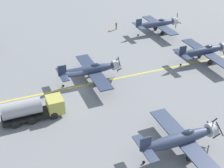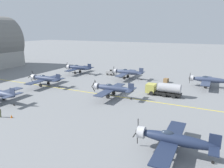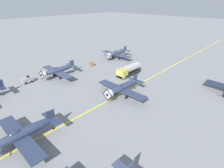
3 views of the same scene
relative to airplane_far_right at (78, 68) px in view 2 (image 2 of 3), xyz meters
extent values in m
plane|color=slate|center=(-18.17, -24.95, -2.01)|extent=(400.00, 400.00, 0.00)
cube|color=yellow|center=(-18.17, -24.95, -2.01)|extent=(0.30, 160.00, 0.01)
ellipsoid|color=#1E2842|center=(0.00, -0.41, 0.04)|extent=(1.50, 9.50, 1.42)
cylinder|color=#B7B7BC|center=(0.00, 4.04, 0.04)|extent=(1.58, 0.90, 1.58)
ellipsoid|color=#232D3D|center=(0.00, 0.73, 0.60)|extent=(0.80, 1.70, 0.76)
cube|color=#1E2842|center=(0.00, 0.35, -0.30)|extent=(12.00, 2.10, 0.16)
cube|color=#1E2842|center=(0.00, -4.50, 0.19)|extent=(4.40, 1.10, 0.12)
cube|color=#1E2842|center=(0.00, -4.50, 0.84)|extent=(0.14, 1.30, 1.60)
sphere|color=black|center=(0.00, 4.54, 0.04)|extent=(0.56, 0.56, 0.56)
cube|color=black|center=(-0.41, 4.54, 0.81)|extent=(0.94, 0.06, 1.62)
cube|color=black|center=(-0.78, 4.54, -0.37)|extent=(1.62, 0.06, 0.94)
cube|color=black|center=(0.41, 4.54, -0.74)|extent=(0.94, 0.06, 1.62)
cube|color=black|center=(0.78, 4.54, 0.44)|extent=(1.62, 0.06, 0.94)
cylinder|color=black|center=(-1.50, 0.35, -0.93)|extent=(0.14, 0.14, 1.26)
cylinder|color=black|center=(-1.50, 0.35, -1.56)|extent=(0.22, 0.90, 0.90)
cylinder|color=black|center=(1.50, 0.35, -0.93)|extent=(0.14, 0.14, 1.26)
cylinder|color=black|center=(1.50, 0.35, -1.56)|extent=(0.22, 0.90, 0.90)
cylinder|color=black|center=(0.00, -4.56, -1.83)|extent=(0.12, 0.36, 0.36)
ellipsoid|color=#2B354E|center=(-18.90, -22.62, 0.04)|extent=(1.50, 9.50, 1.42)
cylinder|color=#B7B7BC|center=(-18.90, -18.17, 0.04)|extent=(1.58, 0.90, 1.58)
ellipsoid|color=#232D3D|center=(-18.90, -21.48, 0.60)|extent=(0.80, 1.70, 0.76)
cube|color=#2B354E|center=(-18.90, -21.86, -0.30)|extent=(12.00, 2.10, 0.16)
cube|color=#2B354E|center=(-18.90, -26.71, 0.19)|extent=(4.40, 1.10, 0.12)
cube|color=#2B354E|center=(-18.90, -26.71, 0.84)|extent=(0.14, 1.30, 1.60)
sphere|color=black|center=(-18.90, -17.67, 0.04)|extent=(0.56, 0.56, 0.56)
cube|color=black|center=(-19.61, -17.67, 0.56)|extent=(1.49, 0.06, 1.15)
cube|color=black|center=(-19.42, -17.67, -0.67)|extent=(1.15, 0.06, 1.49)
cube|color=black|center=(-18.20, -17.67, -0.48)|extent=(1.49, 0.06, 1.15)
cube|color=black|center=(-18.38, -17.67, 0.74)|extent=(1.15, 0.06, 1.49)
cylinder|color=black|center=(-20.40, -21.86, -0.93)|extent=(0.14, 0.14, 1.26)
cylinder|color=black|center=(-20.40, -21.86, -1.56)|extent=(0.22, 0.90, 0.90)
cylinder|color=black|center=(-17.40, -21.86, -0.93)|extent=(0.14, 0.14, 1.26)
cylinder|color=black|center=(-17.40, -21.86, -1.56)|extent=(0.22, 0.90, 0.90)
cylinder|color=black|center=(-18.90, -26.77, -1.83)|extent=(0.12, 0.36, 0.36)
cube|color=#343F58|center=(-32.82, -7.06, 0.19)|extent=(4.40, 1.10, 0.12)
cube|color=#343F58|center=(-32.82, -7.06, 0.84)|extent=(0.14, 1.30, 1.60)
cylinder|color=black|center=(-31.32, -2.21, -0.93)|extent=(0.14, 0.14, 1.26)
cylinder|color=black|center=(-31.32, -2.21, -1.56)|extent=(0.22, 0.90, 0.90)
cylinder|color=black|center=(-32.82, -7.12, -1.83)|extent=(0.12, 0.36, 0.36)
ellipsoid|color=#26314A|center=(-18.02, -2.16, 0.04)|extent=(1.50, 9.50, 1.42)
cylinder|color=#B7B7BC|center=(-18.02, 2.29, 0.04)|extent=(1.58, 0.90, 1.58)
ellipsoid|color=#232D3D|center=(-18.02, -1.02, 0.60)|extent=(0.80, 1.70, 0.76)
cube|color=#26314A|center=(-18.02, -1.40, -0.30)|extent=(12.00, 2.10, 0.16)
cube|color=#26314A|center=(-18.02, -6.25, 0.19)|extent=(4.40, 1.10, 0.12)
cube|color=#26314A|center=(-18.02, -6.25, 0.84)|extent=(0.14, 1.30, 1.60)
sphere|color=black|center=(-18.02, 2.79, 0.04)|extent=(0.56, 0.56, 0.56)
cube|color=black|center=(-17.22, 2.79, -0.32)|extent=(1.65, 0.06, 0.84)
cube|color=black|center=(-17.66, 2.79, 0.84)|extent=(0.84, 0.06, 1.65)
cube|color=black|center=(-18.82, 2.79, 0.40)|extent=(1.65, 0.06, 0.84)
cube|color=black|center=(-18.38, 2.79, -0.76)|extent=(0.84, 0.06, 1.65)
cylinder|color=black|center=(-19.52, -1.40, -0.93)|extent=(0.14, 0.14, 1.26)
cylinder|color=black|center=(-19.52, -1.40, -1.56)|extent=(0.22, 0.90, 0.90)
cylinder|color=black|center=(-16.52, -1.40, -0.93)|extent=(0.14, 0.14, 1.26)
cylinder|color=black|center=(-16.52, -1.40, -1.56)|extent=(0.22, 0.90, 0.90)
cylinder|color=black|center=(-18.02, -6.31, -1.83)|extent=(0.12, 0.36, 0.36)
ellipsoid|color=#323C56|center=(-0.31, -41.48, 0.04)|extent=(1.50, 9.50, 1.42)
cylinder|color=#B7B7BC|center=(-0.31, -37.03, 0.04)|extent=(1.58, 0.90, 1.58)
ellipsoid|color=#232D3D|center=(-0.31, -40.34, 0.60)|extent=(0.80, 1.70, 0.76)
cube|color=#323C56|center=(-0.31, -40.72, -0.30)|extent=(12.00, 2.10, 0.16)
sphere|color=black|center=(-0.31, -36.53, 0.04)|extent=(0.56, 0.56, 0.56)
cube|color=black|center=(-1.03, -36.53, 0.53)|extent=(1.53, 0.06, 1.09)
cube|color=black|center=(-0.79, -36.53, -0.69)|extent=(1.09, 0.06, 1.53)
cube|color=black|center=(0.42, -36.53, -0.45)|extent=(1.53, 0.06, 1.09)
cube|color=black|center=(0.18, -36.53, 0.76)|extent=(1.09, 0.06, 1.53)
cylinder|color=black|center=(-1.81, -40.72, -0.93)|extent=(0.14, 0.14, 1.26)
cylinder|color=black|center=(-1.81, -40.72, -1.56)|extent=(0.22, 0.90, 0.90)
cylinder|color=black|center=(1.19, -40.72, -0.93)|extent=(0.14, 0.14, 1.26)
cylinder|color=black|center=(1.19, -40.72, -1.56)|extent=(0.22, 0.90, 0.90)
ellipsoid|color=#313C55|center=(-0.02, -18.53, 0.04)|extent=(1.50, 9.50, 1.42)
cylinder|color=#B7B7BC|center=(-0.02, -14.08, 0.04)|extent=(1.58, 0.90, 1.58)
ellipsoid|color=#232D3D|center=(-0.02, -17.39, 0.60)|extent=(0.80, 1.70, 0.76)
cube|color=#313C55|center=(-0.02, -17.77, -0.30)|extent=(12.00, 2.10, 0.16)
cube|color=#313C55|center=(-0.02, -22.62, 0.19)|extent=(4.40, 1.10, 0.12)
cube|color=#313C55|center=(-0.02, -22.62, 0.84)|extent=(0.14, 1.30, 1.60)
sphere|color=black|center=(-0.02, -13.58, 0.04)|extent=(0.56, 0.56, 0.56)
cube|color=black|center=(0.46, -13.58, -0.69)|extent=(1.07, 0.06, 1.54)
cube|color=black|center=(0.71, -13.58, 0.52)|extent=(1.54, 0.06, 1.07)
cube|color=black|center=(-0.50, -13.58, 0.77)|extent=(1.07, 0.06, 1.54)
cube|color=black|center=(-0.75, -13.58, -0.44)|extent=(1.54, 0.06, 1.07)
cylinder|color=black|center=(-1.52, -17.77, -0.93)|extent=(0.14, 0.14, 1.26)
cylinder|color=black|center=(-1.52, -17.77, -1.56)|extent=(0.22, 0.90, 0.90)
cylinder|color=black|center=(1.48, -17.77, -0.93)|extent=(0.14, 0.14, 1.26)
cylinder|color=black|center=(1.48, -17.77, -1.56)|extent=(0.22, 0.90, 0.90)
cylinder|color=black|center=(-0.02, -22.68, -1.83)|extent=(0.12, 0.36, 0.36)
ellipsoid|color=#1D2741|center=(-36.54, -39.48, 0.04)|extent=(1.50, 9.50, 1.42)
cylinder|color=#B7B7BC|center=(-36.54, -35.03, 0.04)|extent=(1.58, 0.90, 1.58)
ellipsoid|color=#232D3D|center=(-36.54, -38.34, 0.60)|extent=(0.80, 1.70, 0.76)
cube|color=#1D2741|center=(-36.54, -38.72, -0.30)|extent=(12.00, 2.10, 0.16)
cube|color=#1D2741|center=(-36.54, -43.57, 0.19)|extent=(4.40, 1.10, 0.12)
cube|color=#1D2741|center=(-36.54, -43.57, 0.84)|extent=(0.14, 1.30, 1.60)
sphere|color=black|center=(-36.54, -34.53, 0.04)|extent=(0.56, 0.56, 0.56)
cube|color=black|center=(-35.66, -34.53, -0.03)|extent=(1.76, 0.06, 0.28)
cube|color=black|center=(-36.47, -34.53, 0.91)|extent=(0.28, 0.06, 1.76)
cube|color=black|center=(-37.41, -34.53, 0.11)|extent=(1.76, 0.06, 0.28)
cube|color=black|center=(-36.60, -34.53, -0.83)|extent=(0.28, 0.06, 1.76)
cylinder|color=black|center=(-38.04, -38.72, -0.93)|extent=(0.14, 0.14, 1.26)
cylinder|color=black|center=(-38.04, -38.72, -1.56)|extent=(0.22, 0.90, 0.90)
cylinder|color=black|center=(-35.04, -38.72, -0.93)|extent=(0.14, 0.14, 1.26)
cylinder|color=black|center=(-35.04, -38.72, -1.56)|extent=(0.22, 0.90, 0.90)
cylinder|color=black|center=(-36.54, -43.63, -1.83)|extent=(0.12, 0.36, 0.36)
cube|color=black|center=(-12.70, -32.33, -1.39)|extent=(2.25, 8.00, 0.40)
cube|color=#B2AD4C|center=(-12.70, -29.37, -0.59)|extent=(2.50, 2.08, 2.00)
cylinder|color=#9E9EA3|center=(-12.70, -33.65, -0.09)|extent=(2.10, 4.96, 2.10)
cylinder|color=black|center=(-13.89, -29.85, -1.51)|extent=(0.30, 1.00, 1.00)
cylinder|color=black|center=(-11.51, -29.85, -1.51)|extent=(0.30, 1.00, 1.00)
cylinder|color=black|center=(-13.89, -32.73, -1.51)|extent=(0.30, 1.00, 1.00)
cylinder|color=black|center=(-11.51, -32.73, -1.51)|extent=(0.30, 1.00, 1.00)
cylinder|color=black|center=(-13.89, -34.81, -1.51)|extent=(0.30, 1.00, 1.00)
cylinder|color=black|center=(-11.51, -34.81, -1.51)|extent=(0.30, 1.00, 1.00)
cube|color=gray|center=(2.57, -10.94, -1.21)|extent=(1.40, 2.60, 1.10)
cube|color=black|center=(2.57, -11.20, -0.44)|extent=(0.70, 0.36, 0.44)
cylinder|color=black|center=(1.88, -10.22, -1.71)|extent=(0.20, 0.60, 0.60)
cylinder|color=black|center=(3.26, -10.22, -1.71)|extent=(0.20, 0.60, 0.60)
cylinder|color=black|center=(1.88, -11.65, -1.71)|extent=(0.20, 0.60, 0.60)
cylinder|color=black|center=(3.26, -11.65, -1.71)|extent=(0.20, 0.60, 0.60)
cylinder|color=#515638|center=(-38.00, -9.90, -1.62)|extent=(0.25, 0.25, 0.79)
cylinder|color=#515638|center=(-38.00, -9.90, -0.90)|extent=(0.36, 0.36, 0.66)
sphere|color=tan|center=(-38.00, -9.90, -0.46)|extent=(0.21, 0.21, 0.21)
cube|color=brown|center=(0.33, -30.06, -1.43)|extent=(1.58, 1.39, 1.17)
cone|color=orange|center=(-37.33, -11.82, -1.74)|extent=(0.36, 0.36, 0.55)
camera|label=1|loc=(21.48, -35.20, 22.99)|focal=50.00mm
camera|label=2|loc=(-61.27, -42.93, 12.93)|focal=35.00mm
camera|label=3|loc=(-40.01, 3.25, 16.77)|focal=28.00mm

